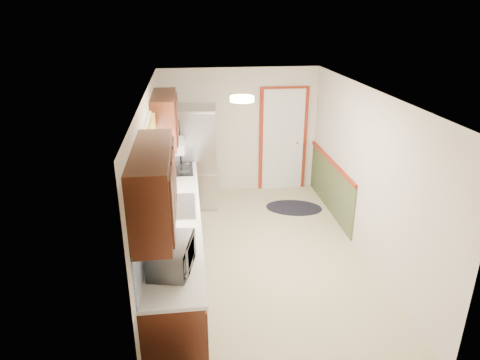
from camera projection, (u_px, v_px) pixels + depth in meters
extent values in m
cube|color=#C6BB8B|center=(260.00, 254.00, 6.35)|extent=(3.20, 5.20, 0.12)
cube|color=white|center=(263.00, 92.00, 5.46)|extent=(3.20, 5.20, 0.12)
cube|color=silver|center=(239.00, 131.00, 8.21)|extent=(3.20, 0.10, 2.40)
cube|color=silver|center=(312.00, 288.00, 3.61)|extent=(3.20, 0.10, 2.40)
cube|color=silver|center=(151.00, 184.00, 5.74)|extent=(0.10, 5.20, 2.40)
cube|color=silver|center=(365.00, 174.00, 6.08)|extent=(0.10, 5.20, 2.40)
cube|color=#3E190E|center=(177.00, 243.00, 5.77)|extent=(0.60, 4.00, 0.90)
cube|color=white|center=(176.00, 212.00, 5.60)|extent=(0.63, 4.00, 0.04)
cube|color=#6293EE|center=(151.00, 192.00, 5.45)|extent=(0.02, 4.00, 0.55)
cube|color=#3E190E|center=(154.00, 187.00, 4.05)|extent=(0.35, 1.40, 0.75)
cube|color=#3E190E|center=(165.00, 119.00, 6.53)|extent=(0.35, 1.20, 0.75)
cube|color=white|center=(149.00, 160.00, 5.40)|extent=(0.02, 1.00, 0.90)
cube|color=orange|center=(150.00, 133.00, 5.27)|extent=(0.05, 1.12, 0.24)
cube|color=#B7B7BC|center=(176.00, 207.00, 5.68)|extent=(0.52, 0.82, 0.02)
cube|color=white|center=(170.00, 146.00, 6.75)|extent=(0.45, 0.60, 0.15)
cube|color=maroon|center=(283.00, 140.00, 8.35)|extent=(0.94, 0.05, 2.08)
cube|color=white|center=(283.00, 140.00, 8.33)|extent=(0.80, 0.04, 2.00)
cube|color=#47542F|center=(330.00, 186.00, 7.60)|extent=(0.02, 2.30, 0.90)
cube|color=maroon|center=(332.00, 162.00, 7.42)|extent=(0.04, 2.30, 0.06)
cylinder|color=#FFD88C|center=(242.00, 99.00, 5.25)|extent=(0.30, 0.30, 0.06)
imported|color=white|center=(171.00, 252.00, 4.26)|extent=(0.43, 0.63, 0.39)
cube|color=#B7B7BC|center=(195.00, 157.00, 7.69)|extent=(0.80, 0.76, 1.82)
cylinder|color=black|center=(181.00, 170.00, 7.33)|extent=(0.02, 0.02, 1.27)
ellipsoid|color=black|center=(294.00, 208.00, 7.82)|extent=(1.15, 0.88, 0.01)
cube|color=black|center=(177.00, 169.00, 6.98)|extent=(0.52, 0.62, 0.02)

